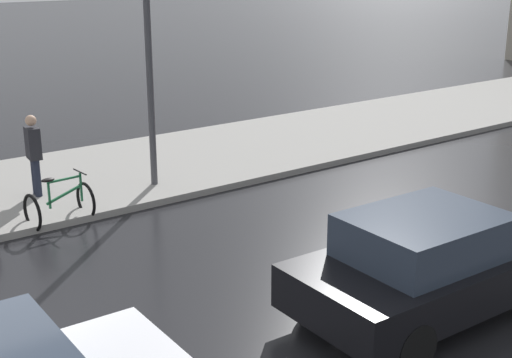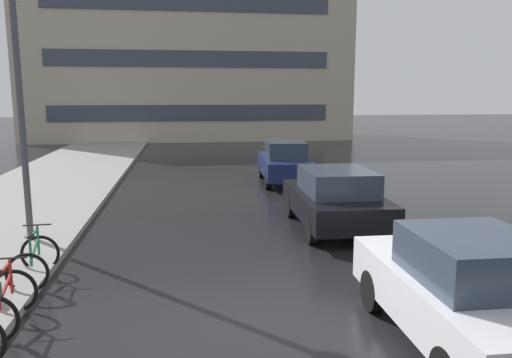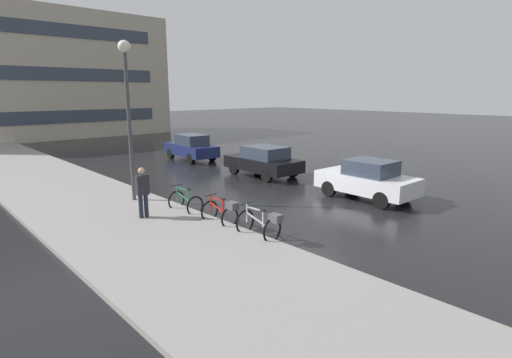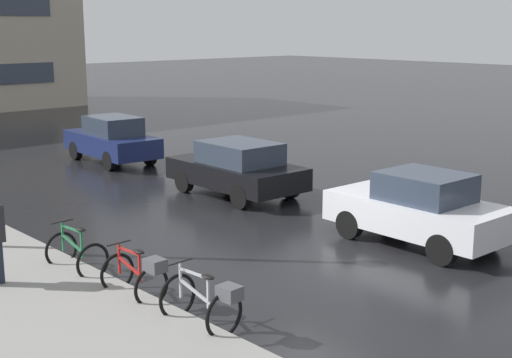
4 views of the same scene
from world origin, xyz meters
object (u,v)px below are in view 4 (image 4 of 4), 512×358
Objects in this scene: bicycle_second at (139,274)px; bicycle_nearest at (206,301)px; car_white at (419,209)px; bicycle_third at (76,254)px; car_black at (237,168)px; car_navy at (112,140)px.

bicycle_nearest is at bearing -86.92° from bicycle_second.
bicycle_third is at bearing 152.88° from car_white.
car_white reaches higher than bicycle_second.
car_black is at bearing 89.53° from car_white.
car_navy is (6.37, 11.32, 0.31)m from bicycle_second.
car_navy is at bearing 89.64° from car_white.
car_black is (6.44, 2.75, 0.38)m from bicycle_third.
car_navy is (0.03, 6.59, 0.02)m from car_black.
car_navy reaches higher than car_black.
bicycle_second is 1.98m from bicycle_third.
bicycle_nearest is 3.71m from bicycle_third.
bicycle_nearest is 0.37× the size of car_white.
car_black reaches higher than bicycle_third.
car_black reaches higher than bicycle_second.
car_navy is at bearing 64.31° from bicycle_nearest.
bicycle_third is at bearing 93.00° from bicycle_nearest.
bicycle_second is 7.91m from car_black.
car_navy is at bearing 89.74° from car_black.
bicycle_second is at bearing 168.38° from car_white.
car_white is 6.02m from car_black.
bicycle_nearest reaches higher than bicycle_second.
bicycle_nearest is at bearing -87.00° from bicycle_third.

